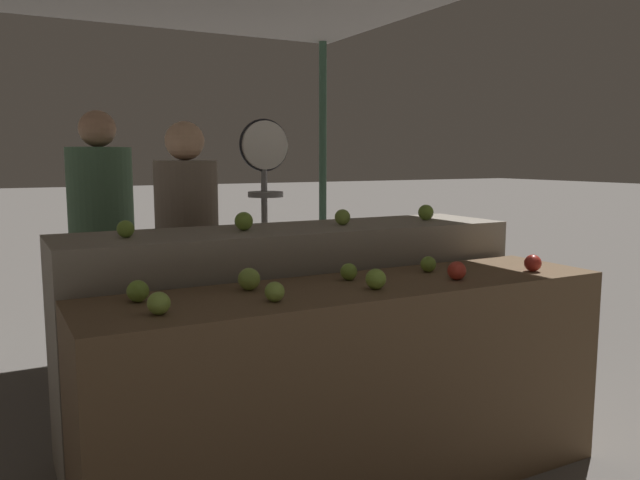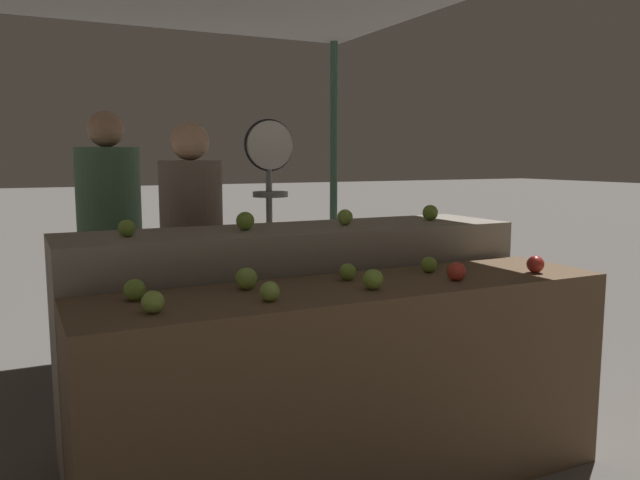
{
  "view_description": "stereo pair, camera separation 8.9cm",
  "coord_description": "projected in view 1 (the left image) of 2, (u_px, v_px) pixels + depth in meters",
  "views": [
    {
      "loc": [
        -1.31,
        -2.11,
        1.39
      ],
      "look_at": [
        -0.02,
        0.3,
        1.03
      ],
      "focal_mm": 35.0,
      "sensor_mm": 36.0,
      "label": 1
    },
    {
      "loc": [
        -1.23,
        -2.15,
        1.39
      ],
      "look_at": [
        -0.02,
        0.3,
        1.03
      ],
      "focal_mm": 35.0,
      "sensor_mm": 36.0,
      "label": 2
    }
  ],
  "objects": [
    {
      "name": "apple_front_6",
      "position": [
        249.0,
        279.0,
        2.42
      ],
      "size": [
        0.09,
        0.09,
        0.09
      ],
      "primitive_type": "sphere",
      "color": "#8EB247",
      "rests_on": "display_counter_front"
    },
    {
      "name": "display_counter_back",
      "position": [
        295.0,
        333.0,
        3.1
      ],
      "size": [
        2.23,
        0.55,
        1.06
      ],
      "primitive_type": "cube",
      "color": "gray",
      "rests_on": "ground_plane"
    },
    {
      "name": "person_customer_left",
      "position": [
        102.0,
        229.0,
        3.82
      ],
      "size": [
        0.45,
        0.45,
        1.68
      ],
      "rotation": [
        0.0,
        0.0,
        3.33
      ],
      "color": "#2D2D38",
      "rests_on": "ground_plane"
    },
    {
      "name": "apple_back_0",
      "position": [
        126.0,
        229.0,
        2.64
      ],
      "size": [
        0.07,
        0.07,
        0.07
      ],
      "primitive_type": "sphere",
      "color": "#7AA338",
      "rests_on": "display_counter_back"
    },
    {
      "name": "display_counter_front",
      "position": [
        359.0,
        389.0,
        2.58
      ],
      "size": [
        2.23,
        0.55,
        0.88
      ],
      "primitive_type": "cube",
      "color": "brown",
      "rests_on": "ground_plane"
    },
    {
      "name": "apple_front_1",
      "position": [
        275.0,
        292.0,
        2.23
      ],
      "size": [
        0.07,
        0.07,
        0.07
      ],
      "primitive_type": "sphere",
      "color": "#8EB247",
      "rests_on": "display_counter_front"
    },
    {
      "name": "apple_back_3",
      "position": [
        426.0,
        212.0,
        3.38
      ],
      "size": [
        0.08,
        0.08,
        0.08
      ],
      "primitive_type": "sphere",
      "color": "#7AA338",
      "rests_on": "display_counter_back"
    },
    {
      "name": "apple_front_4",
      "position": [
        533.0,
        263.0,
        2.82
      ],
      "size": [
        0.08,
        0.08,
        0.08
      ],
      "primitive_type": "sphere",
      "color": "#B72D23",
      "rests_on": "display_counter_front"
    },
    {
      "name": "apple_front_8",
      "position": [
        428.0,
        264.0,
        2.81
      ],
      "size": [
        0.07,
        0.07,
        0.07
      ],
      "primitive_type": "sphere",
      "color": "#7AA338",
      "rests_on": "display_counter_front"
    },
    {
      "name": "apple_front_3",
      "position": [
        457.0,
        271.0,
        2.62
      ],
      "size": [
        0.08,
        0.08,
        0.08
      ],
      "primitive_type": "sphere",
      "color": "red",
      "rests_on": "display_counter_front"
    },
    {
      "name": "apple_back_2",
      "position": [
        342.0,
        217.0,
        3.14
      ],
      "size": [
        0.08,
        0.08,
        0.08
      ],
      "primitive_type": "sphere",
      "color": "#8EB247",
      "rests_on": "display_counter_back"
    },
    {
      "name": "apple_front_0",
      "position": [
        159.0,
        303.0,
        2.04
      ],
      "size": [
        0.08,
        0.08,
        0.08
      ],
      "primitive_type": "sphere",
      "color": "#8EB247",
      "rests_on": "display_counter_front"
    },
    {
      "name": "produce_scale",
      "position": [
        265.0,
        196.0,
        3.54
      ],
      "size": [
        0.29,
        0.2,
        1.61
      ],
      "color": "#99999E",
      "rests_on": "ground_plane"
    },
    {
      "name": "apple_front_2",
      "position": [
        376.0,
        279.0,
        2.44
      ],
      "size": [
        0.08,
        0.08,
        0.08
      ],
      "primitive_type": "sphere",
      "color": "#84AD3D",
      "rests_on": "display_counter_front"
    },
    {
      "name": "apple_front_5",
      "position": [
        138.0,
        291.0,
        2.22
      ],
      "size": [
        0.08,
        0.08,
        0.08
      ],
      "primitive_type": "sphere",
      "color": "#7AA338",
      "rests_on": "display_counter_front"
    },
    {
      "name": "apple_back_1",
      "position": [
        244.0,
        221.0,
        2.9
      ],
      "size": [
        0.09,
        0.09,
        0.09
      ],
      "primitive_type": "sphere",
      "color": "#7AA338",
      "rests_on": "display_counter_back"
    },
    {
      "name": "apple_front_7",
      "position": [
        349.0,
        272.0,
        2.62
      ],
      "size": [
        0.07,
        0.07,
        0.07
      ],
      "primitive_type": "sphere",
      "color": "#7AA338",
      "rests_on": "display_counter_front"
    },
    {
      "name": "person_vendor_at_scale",
      "position": [
        188.0,
        246.0,
        3.39
      ],
      "size": [
        0.4,
        0.4,
        1.59
      ],
      "rotation": [
        0.0,
        0.0,
        3.36
      ],
      "color": "#2D2D38",
      "rests_on": "ground_plane"
    }
  ]
}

